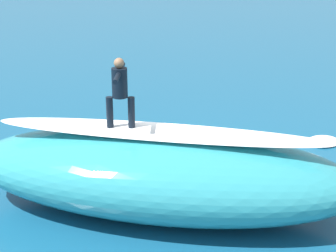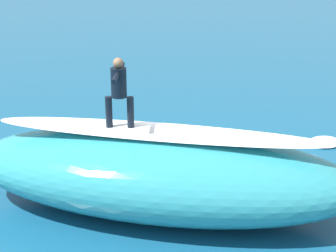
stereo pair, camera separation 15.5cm
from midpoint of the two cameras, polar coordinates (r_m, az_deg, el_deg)
ground_plane at (r=13.40m, az=2.14°, el=-5.40°), size 120.00×120.00×0.00m
wave_crest at (r=11.46m, az=-1.29°, el=-5.04°), size 8.72×4.19×1.82m
wave_foam_lip at (r=11.08m, az=-1.32°, el=-0.61°), size 7.19×2.08×0.08m
surfboard_riding at (r=11.29m, az=-5.39°, el=-0.36°), size 1.87×0.54×0.06m
surfer_riding at (r=11.00m, az=-5.55°, el=4.04°), size 0.60×1.42×1.50m
surfboard_paddling at (r=14.75m, az=3.53°, el=-2.72°), size 1.16×2.10×0.09m
surfer_paddling at (r=14.56m, az=3.71°, el=-2.25°), size 0.79×1.76×0.32m
foam_patch_near at (r=12.93m, az=3.97°, el=-6.05°), size 0.88×1.13×0.17m
foam_patch_mid at (r=16.03m, az=15.91°, el=-1.56°), size 1.31×1.32×0.09m
foam_patch_far at (r=15.84m, az=2.73°, el=-0.92°), size 1.45×1.45×0.14m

